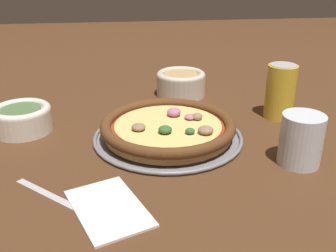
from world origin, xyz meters
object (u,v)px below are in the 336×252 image
pizza (168,127)px  drinking_cup (301,140)px  pizza_tray (168,137)px  beverage_can (280,91)px  bowl_far (22,118)px  napkin (108,207)px  fork (63,202)px  bowl_near (181,83)px

pizza → drinking_cup: 0.26m
pizza_tray → beverage_can: beverage_can is taller
bowl_far → napkin: size_ratio=0.71×
drinking_cup → fork: size_ratio=0.61×
bowl_far → fork: size_ratio=0.79×
pizza → drinking_cup: size_ratio=2.93×
pizza_tray → fork: pizza_tray is taller
napkin → bowl_near: bearing=159.5°
napkin → bowl_far: bearing=-149.0°
bowl_near → drinking_cup: 0.42m
pizza_tray → pizza: pizza is taller
fork → pizza: bearing=89.7°
pizza → bowl_far: (-0.08, -0.30, 0.00)m
drinking_cup → napkin: (0.10, -0.34, -0.04)m
drinking_cup → pizza: bearing=-120.4°
bowl_far → drinking_cup: bearing=68.4°
pizza_tray → napkin: bearing=-27.1°
bowl_near → bowl_far: 0.41m
pizza → beverage_can: 0.28m
pizza_tray → drinking_cup: (0.13, 0.22, 0.04)m
beverage_can → napkin: bearing=-50.7°
napkin → drinking_cup: bearing=106.4°
pizza → fork: size_ratio=1.78×
bowl_far → fork: (0.28, 0.11, -0.03)m
bowl_far → drinking_cup: (0.21, 0.52, 0.02)m
bowl_near → drinking_cup: (0.39, 0.15, 0.01)m
pizza → drinking_cup: drinking_cup is taller
bowl_near → fork: 0.53m
bowl_far → beverage_can: size_ratio=0.98×
pizza_tray → napkin: size_ratio=1.78×
bowl_near → bowl_far: bearing=-63.1°
bowl_near → bowl_far: size_ratio=1.05×
drinking_cup → beverage_can: bearing=168.0°
pizza → drinking_cup: bearing=59.6°
bowl_far → pizza_tray: bearing=75.7°
pizza → beverage_can: size_ratio=2.21×
bowl_near → beverage_can: 0.27m
napkin → pizza_tray: bearing=152.9°
bowl_far → pizza: bearing=75.7°
bowl_near → bowl_far: (0.19, -0.37, -0.00)m
beverage_can → bowl_far: bearing=-89.1°
drinking_cup → beverage_can: beverage_can is taller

